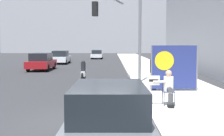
# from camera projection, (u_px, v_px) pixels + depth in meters

# --- Properties ---
(ground_plane) EXTENTS (160.00, 160.00, 0.00)m
(ground_plane) POSITION_uv_depth(u_px,v_px,m) (90.00, 124.00, 9.07)
(ground_plane) COLOR #303033
(sidewalk_curb) EXTENTS (4.09, 90.00, 0.18)m
(sidewalk_curb) POSITION_uv_depth(u_px,v_px,m) (155.00, 73.00, 24.00)
(sidewalk_curb) COLOR beige
(sidewalk_curb) RESTS_ON ground_plane
(building_backdrop_far) EXTENTS (52.00, 12.00, 27.71)m
(building_backdrop_far) POSITION_uv_depth(u_px,v_px,m) (104.00, 2.00, 85.03)
(building_backdrop_far) COLOR #99999E
(building_backdrop_far) RESTS_ON ground_plane
(seated_protester) EXTENTS (0.94, 0.77, 1.23)m
(seated_protester) POSITION_uv_depth(u_px,v_px,m) (170.00, 87.00, 10.79)
(seated_protester) COLOR #474C56
(seated_protester) RESTS_ON sidewalk_curb
(jogger_on_sidewalk) EXTENTS (0.34, 0.34, 1.63)m
(jogger_on_sidewalk) POSITION_uv_depth(u_px,v_px,m) (155.00, 72.00, 14.59)
(jogger_on_sidewalk) COLOR black
(jogger_on_sidewalk) RESTS_ON sidewalk_curb
(pedestrian_behind) EXTENTS (0.34, 0.34, 1.71)m
(pedestrian_behind) POSITION_uv_depth(u_px,v_px,m) (175.00, 68.00, 16.39)
(pedestrian_behind) COLOR #424247
(pedestrian_behind) RESTS_ON sidewalk_curb
(protest_banner) EXTENTS (2.13, 0.06, 2.07)m
(protest_banner) POSITION_uv_depth(u_px,v_px,m) (175.00, 67.00, 14.10)
(protest_banner) COLOR slate
(protest_banner) RESTS_ON sidewalk_curb
(traffic_light_pole) EXTENTS (2.82, 2.58, 4.89)m
(traffic_light_pole) POSITION_uv_depth(u_px,v_px,m) (123.00, 23.00, 17.73)
(traffic_light_pole) COLOR slate
(traffic_light_pole) RESTS_ON sidewalk_curb
(parked_car_curbside) EXTENTS (1.71, 4.59, 1.47)m
(parked_car_curbside) POSITION_uv_depth(u_px,v_px,m) (110.00, 119.00, 6.54)
(parked_car_curbside) COLOR #565B60
(parked_car_curbside) RESTS_ON ground_plane
(car_on_road_nearest) EXTENTS (1.85, 4.77, 1.53)m
(car_on_road_nearest) POSITION_uv_depth(u_px,v_px,m) (43.00, 62.00, 27.54)
(car_on_road_nearest) COLOR maroon
(car_on_road_nearest) RESTS_ON ground_plane
(car_on_road_midblock) EXTENTS (1.80, 4.65, 1.53)m
(car_on_road_midblock) POSITION_uv_depth(u_px,v_px,m) (62.00, 57.00, 36.57)
(car_on_road_midblock) COLOR silver
(car_on_road_midblock) RESTS_ON ground_plane
(car_on_road_distant) EXTENTS (1.75, 4.44, 1.36)m
(car_on_road_distant) POSITION_uv_depth(u_px,v_px,m) (60.00, 56.00, 43.10)
(car_on_road_distant) COLOR #565B60
(car_on_road_distant) RESTS_ON ground_plane
(car_on_road_far_lane) EXTENTS (1.72, 4.71, 1.37)m
(car_on_road_far_lane) POSITION_uv_depth(u_px,v_px,m) (98.00, 54.00, 48.91)
(car_on_road_far_lane) COLOR silver
(car_on_road_far_lane) RESTS_ON ground_plane
(motorcycle_on_road) EXTENTS (0.28, 2.17, 1.30)m
(motorcycle_on_road) POSITION_uv_depth(u_px,v_px,m) (85.00, 73.00, 19.24)
(motorcycle_on_road) COLOR white
(motorcycle_on_road) RESTS_ON ground_plane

